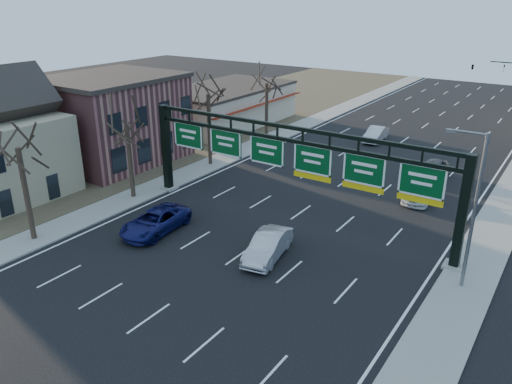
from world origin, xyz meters
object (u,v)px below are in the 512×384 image
Objects in this scene: car_silver_sedan at (268,246)px; car_white_wagon at (422,191)px; sign_gantry at (291,162)px; car_blue_suv at (155,221)px.

car_silver_sedan is 15.75m from car_white_wagon.
car_silver_sedan is 0.97× the size of car_white_wagon.
car_white_wagon is (6.64, 9.63, -3.90)m from sign_gantry.
car_white_wagon is at bearing 60.16° from car_silver_sedan.
sign_gantry is at bearing -124.46° from car_white_wagon.
sign_gantry is at bearing 95.06° from car_silver_sedan.
car_white_wagon is at bearing 45.71° from car_blue_suv.
sign_gantry reaches higher than car_blue_suv.
sign_gantry is 12.33m from car_white_wagon.
sign_gantry is 6.67m from car_silver_sedan.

